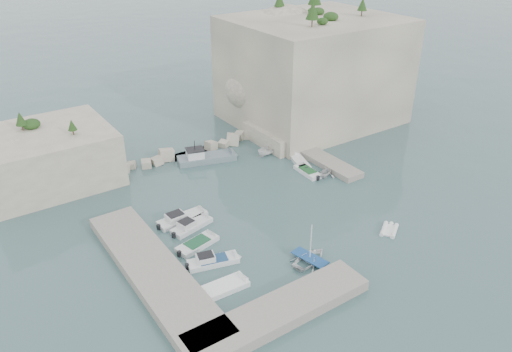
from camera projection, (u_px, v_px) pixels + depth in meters
ground at (285, 218)px, 58.58m from camera, size 400.00×400.00×0.00m
cliff_east at (313, 70)px, 82.78m from camera, size 26.00×22.00×17.00m
cliff_terrace at (282, 134)px, 77.58m from camera, size 8.00×10.00×2.50m
outcrop_west at (48, 157)px, 65.27m from camera, size 16.00×14.00×7.00m
quay_west at (153, 271)px, 49.16m from camera, size 5.00×24.00×1.10m
quay_south at (280, 311)px, 44.24m from camera, size 18.00×4.00×1.10m
ledge_east at (317, 157)px, 72.39m from camera, size 3.00×16.00×0.80m
breakwater at (190, 149)px, 73.82m from camera, size 28.00×3.00×1.40m
motorboat_a at (183, 221)px, 58.15m from camera, size 6.56×2.21×1.40m
motorboat_b at (192, 228)px, 56.84m from camera, size 5.80×3.06×1.40m
motorboat_c at (197, 246)px, 53.74m from camera, size 5.55×3.04×0.70m
motorboat_d at (213, 264)px, 51.08m from camera, size 6.00×3.10×1.40m
motorboat_e at (225, 289)px, 47.65m from camera, size 5.06×2.22×0.70m
rowboat at (310, 261)px, 51.40m from camera, size 4.93×3.97×0.90m
inflatable_dinghy at (389, 231)px, 56.22m from camera, size 3.40×2.91×0.44m
tender_east_a at (325, 176)px, 67.91m from camera, size 3.71×3.49×1.56m
tender_east_b at (307, 173)px, 68.58m from camera, size 1.90×4.95×0.70m
tender_east_c at (300, 164)px, 71.18m from camera, size 3.17×5.41×0.70m
tender_east_d at (268, 154)px, 73.99m from camera, size 4.02×1.87×1.50m
work_boat at (207, 161)px, 72.06m from camera, size 9.52×5.14×2.20m
rowboat_mast at (311, 241)px, 50.19m from camera, size 0.10×0.10×4.20m
vegetation at (285, 14)px, 76.80m from camera, size 53.48×13.88×13.40m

